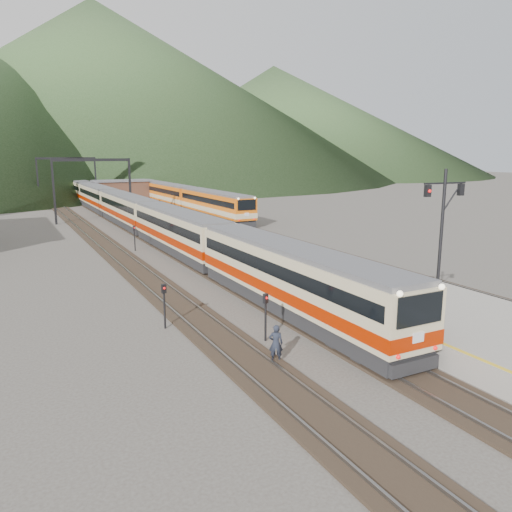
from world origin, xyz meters
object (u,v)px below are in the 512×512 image
second_train (170,195)px  signal_mast (441,232)px  main_train (127,211)px  worker (276,343)px

second_train → signal_mast: (-8.33, -64.21, 3.31)m
main_train → second_train: second_train is taller
signal_mast → worker: 8.56m
second_train → worker: bearing=-103.9°
second_train → worker: (-15.44, -62.38, -1.11)m
second_train → signal_mast: size_ratio=8.21×
second_train → main_train: bearing=-120.5°
main_train → second_train: (11.50, 19.51, 0.03)m
worker → main_train: bearing=-68.3°
main_train → worker: main_train is taller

